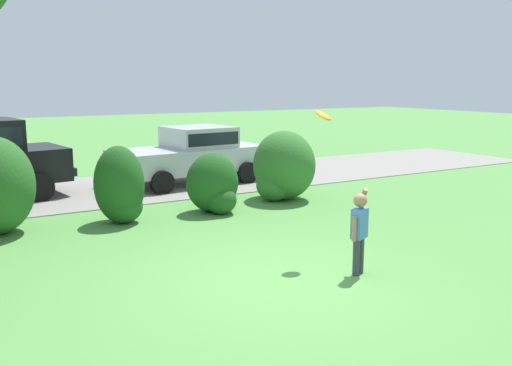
{
  "coord_description": "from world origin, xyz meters",
  "views": [
    {
      "loc": [
        -4.11,
        -6.36,
        2.8
      ],
      "look_at": [
        0.57,
        1.62,
        1.1
      ],
      "focal_mm": 39.03,
      "sensor_mm": 36.0,
      "label": 1
    }
  ],
  "objects": [
    {
      "name": "ground_plane",
      "position": [
        0.0,
        0.0,
        0.0
      ],
      "size": [
        80.0,
        80.0,
        0.0
      ],
      "primitive_type": "plane",
      "color": "#518E42"
    },
    {
      "name": "driveway_strip",
      "position": [
        0.0,
        7.87,
        0.01
      ],
      "size": [
        28.0,
        4.4,
        0.02
      ],
      "primitive_type": "cube",
      "color": "gray",
      "rests_on": "ground"
    },
    {
      "name": "shrub_centre",
      "position": [
        -0.96,
        4.38,
        0.69
      ],
      "size": [
        1.0,
        1.01,
        1.55
      ],
      "color": "#1E511C",
      "rests_on": "ground"
    },
    {
      "name": "shrub_centre_right",
      "position": [
        1.05,
        4.25,
        0.59
      ],
      "size": [
        1.16,
        1.12,
        1.28
      ],
      "color": "#1E511C",
      "rests_on": "ground"
    },
    {
      "name": "shrub_far_end",
      "position": [
        3.07,
        4.62,
        0.77
      ],
      "size": [
        1.48,
        1.57,
        1.65
      ],
      "color": "#33702B",
      "rests_on": "ground"
    },
    {
      "name": "parked_sedan",
      "position": [
        2.08,
        7.71,
        0.85
      ],
      "size": [
        4.54,
        2.39,
        1.56
      ],
      "color": "silver",
      "rests_on": "ground"
    },
    {
      "name": "child_thrower",
      "position": [
        1.14,
        -0.38,
        0.72
      ],
      "size": [
        0.38,
        0.37,
        1.29
      ],
      "color": "#383842",
      "rests_on": "ground"
    },
    {
      "name": "frisbee",
      "position": [
        1.23,
        0.66,
        2.27
      ],
      "size": [
        0.31,
        0.26,
        0.21
      ],
      "color": "orange"
    }
  ]
}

